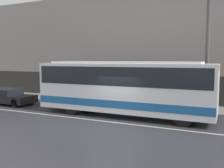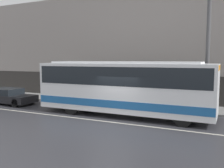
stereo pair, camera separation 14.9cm
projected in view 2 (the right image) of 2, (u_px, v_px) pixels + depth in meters
The scene contains 7 objects.
ground_plane at pixel (113, 122), 13.85m from camera, with size 60.00×60.00×0.00m, color #333338.
sidewalk at pixel (144, 105), 18.77m from camera, with size 60.00×2.96×0.13m.
building_facade at pixel (151, 48), 19.81m from camera, with size 60.00×0.35×9.10m.
lane_stripe at pixel (113, 122), 13.85m from camera, with size 54.00×0.14×0.01m.
transit_bus at pixel (123, 85), 15.42m from camera, with size 10.89×2.61×3.36m.
sedan_dark_behind at pixel (7, 96), 19.81m from camera, with size 4.72×1.87×1.20m.
utility_pole_near at pixel (208, 56), 15.61m from camera, with size 0.25×0.25×7.19m.
Camera 2 is at (5.77, -12.29, 3.47)m, focal length 40.00 mm.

